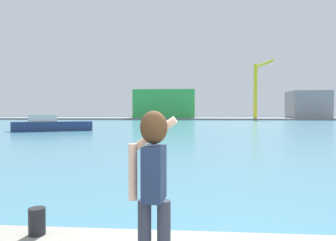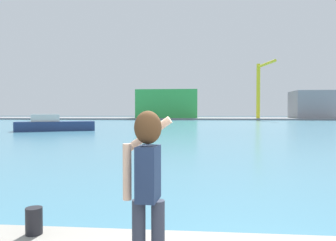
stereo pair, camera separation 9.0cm
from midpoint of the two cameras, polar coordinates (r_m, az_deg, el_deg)
name	(u,v)px [view 2 (the right image)]	position (r m, az deg, el deg)	size (l,w,h in m)	color
ground_plane	(200,126)	(52.61, 5.76, -0.91)	(220.00, 220.00, 0.00)	#334751
harbor_water	(200,125)	(54.61, 5.74, -0.80)	(140.00, 100.00, 0.02)	teal
far_shore_dock	(199,118)	(94.58, 5.53, 0.37)	(140.00, 20.00, 0.46)	gray
person_photographer	(147,176)	(3.31, -2.94, -9.99)	(0.53, 0.56, 1.74)	#2D3342
harbor_bollard	(34,221)	(5.04, -22.42, -16.31)	(0.23, 0.23, 0.38)	black
boat_moored	(54,125)	(40.12, -19.74, -0.72)	(8.99, 5.80, 1.99)	navy
warehouse_left	(168,104)	(95.64, 0.05, 2.96)	(17.52, 13.73, 8.12)	green
warehouse_right	(311,105)	(99.44, 24.30, 2.63)	(10.34, 9.56, 7.67)	gray
port_crane	(260,84)	(89.68, 16.25, 6.26)	(2.78, 11.22, 14.89)	yellow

